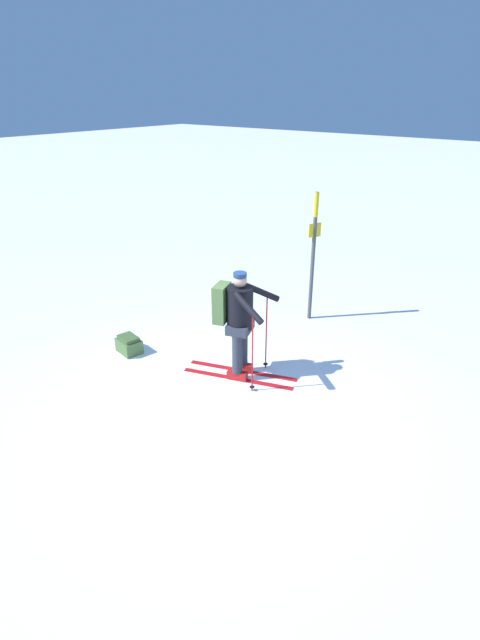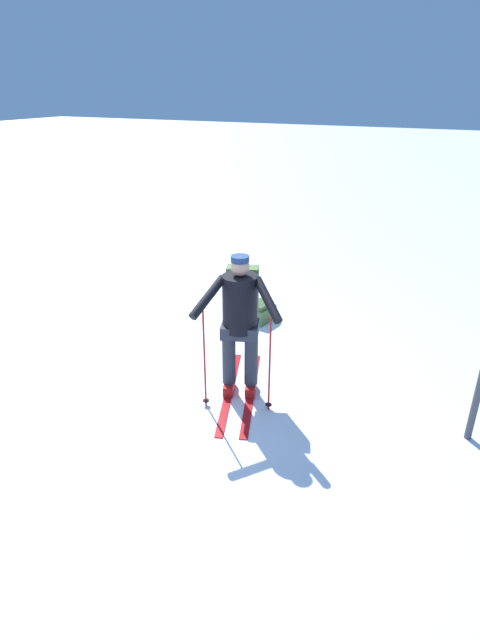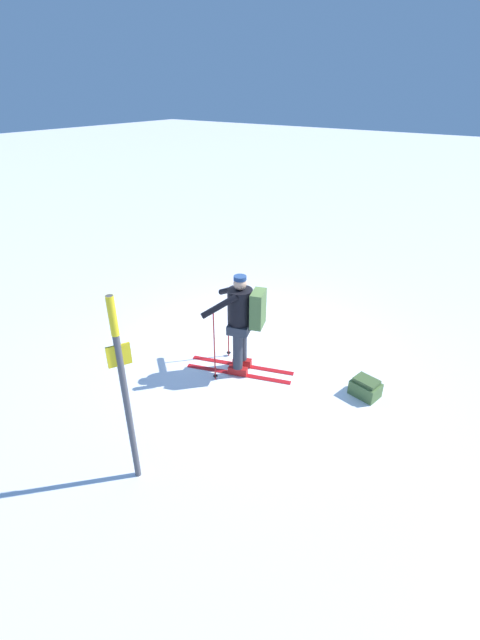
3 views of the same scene
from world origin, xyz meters
name	(u,v)px [view 1 (image 1 of 3)]	position (x,y,z in m)	size (l,w,h in m)	color
ground_plane	(223,401)	(0.00, 0.00, 0.00)	(80.00, 80.00, 0.00)	white
skier	(238,317)	(0.28, -0.68, 0.96)	(1.72, 1.04, 1.64)	red
dropped_backpack	(129,345)	(2.12, -0.13, 0.13)	(0.45, 0.37, 0.29)	#4C6B38
trail_marker	(314,247)	(0.50, -3.11, 1.39)	(0.13, 0.22, 2.34)	#4C4C51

